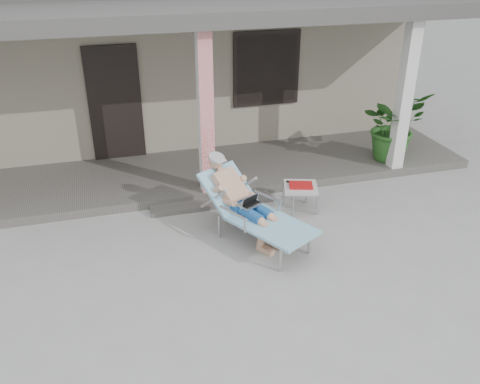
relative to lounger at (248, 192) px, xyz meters
name	(u,v)px	position (x,y,z in m)	size (l,w,h in m)	color
ground	(244,270)	(-0.28, -0.78, -0.74)	(60.00, 60.00, 0.00)	#9E9E99
house	(165,47)	(-0.28, 5.72, 0.92)	(10.40, 5.40, 3.30)	gray
porch_deck	(198,173)	(-0.28, 2.22, -0.67)	(10.00, 2.00, 0.15)	#605B56
porch_overhang	(192,18)	(-0.28, 2.17, 2.04)	(10.00, 2.30, 2.85)	silver
porch_step	(212,204)	(-0.28, 1.07, -0.71)	(2.00, 0.30, 0.07)	#605B56
lounger	(248,192)	(0.00, 0.00, 0.00)	(1.47, 1.90, 1.21)	#B7B7BC
side_table	(301,188)	(1.03, 0.55, -0.35)	(0.65, 0.65, 0.46)	beige
potted_palm	(393,126)	(3.33, 1.75, 0.05)	(1.16, 1.01, 1.29)	#26591E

